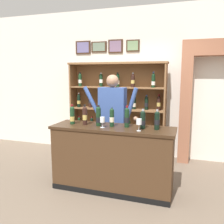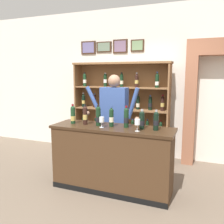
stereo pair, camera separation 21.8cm
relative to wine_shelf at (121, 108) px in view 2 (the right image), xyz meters
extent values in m
cube|color=#6B5B4C|center=(0.45, -1.46, -1.07)|extent=(14.00, 14.00, 0.02)
cube|color=silver|center=(0.45, 0.36, 0.52)|extent=(12.00, 0.16, 3.15)
cube|color=#382316|center=(-0.89, 0.27, 1.30)|extent=(0.36, 0.02, 0.28)
cube|color=slate|center=(-0.89, 0.26, 1.30)|extent=(0.28, 0.01, 0.23)
cube|color=#382316|center=(-0.50, 0.27, 1.30)|extent=(0.36, 0.02, 0.23)
cube|color=slate|center=(-0.50, 0.26, 1.30)|extent=(0.29, 0.01, 0.18)
cube|color=#382316|center=(-0.12, 0.27, 1.30)|extent=(0.32, 0.02, 0.29)
cube|color=slate|center=(-0.12, 0.26, 1.30)|extent=(0.26, 0.01, 0.23)
cube|color=#382316|center=(0.26, 0.27, 1.30)|extent=(0.28, 0.02, 0.24)
cube|color=#6E8C61|center=(0.26, 0.26, 1.30)|extent=(0.23, 0.01, 0.20)
cube|color=brown|center=(-1.00, -0.04, -0.05)|extent=(0.03, 0.33, 2.00)
cube|color=brown|center=(1.00, -0.04, -0.05)|extent=(0.03, 0.33, 2.00)
cube|color=brown|center=(0.00, 0.12, -0.05)|extent=(2.02, 0.02, 2.00)
cube|color=brown|center=(0.00, -0.04, -0.93)|extent=(1.96, 0.31, 0.03)
cylinder|color=black|center=(-0.83, -0.04, -0.82)|extent=(0.07, 0.07, 0.20)
sphere|color=black|center=(-0.83, -0.04, -0.71)|extent=(0.07, 0.07, 0.07)
cylinder|color=black|center=(-0.83, -0.04, -0.68)|extent=(0.03, 0.03, 0.08)
cylinder|color=#99999E|center=(-0.83, -0.04, -0.64)|extent=(0.03, 0.03, 0.03)
cylinder|color=beige|center=(-0.83, -0.04, -0.82)|extent=(0.07, 0.07, 0.06)
cylinder|color=black|center=(-0.59, -0.06, -0.82)|extent=(0.07, 0.07, 0.20)
sphere|color=black|center=(-0.59, -0.06, -0.71)|extent=(0.07, 0.07, 0.07)
cylinder|color=black|center=(-0.59, -0.06, -0.69)|extent=(0.03, 0.03, 0.07)
cylinder|color=#99999E|center=(-0.59, -0.06, -0.66)|extent=(0.04, 0.04, 0.03)
cylinder|color=beige|center=(-0.59, -0.06, -0.82)|extent=(0.07, 0.07, 0.06)
cylinder|color=black|center=(-0.35, -0.01, -0.82)|extent=(0.07, 0.07, 0.19)
sphere|color=black|center=(-0.35, -0.01, -0.72)|extent=(0.07, 0.07, 0.07)
cylinder|color=black|center=(-0.35, -0.01, -0.68)|extent=(0.03, 0.03, 0.08)
cylinder|color=black|center=(-0.35, -0.01, -0.65)|extent=(0.03, 0.03, 0.03)
cylinder|color=silver|center=(-0.35, -0.01, -0.81)|extent=(0.07, 0.07, 0.06)
cylinder|color=black|center=(-0.10, -0.04, -0.82)|extent=(0.07, 0.07, 0.20)
sphere|color=black|center=(-0.10, -0.04, -0.71)|extent=(0.07, 0.07, 0.07)
cylinder|color=black|center=(-0.10, -0.04, -0.68)|extent=(0.03, 0.03, 0.08)
cylinder|color=#99999E|center=(-0.10, -0.04, -0.65)|extent=(0.03, 0.03, 0.03)
cylinder|color=silver|center=(-0.10, -0.04, -0.84)|extent=(0.07, 0.07, 0.06)
cylinder|color=black|center=(0.13, 0.00, -0.82)|extent=(0.07, 0.07, 0.20)
sphere|color=black|center=(0.13, 0.00, -0.71)|extent=(0.07, 0.07, 0.07)
cylinder|color=black|center=(0.13, 0.00, -0.69)|extent=(0.03, 0.03, 0.06)
cylinder|color=black|center=(0.13, 0.00, -0.67)|extent=(0.04, 0.04, 0.03)
cylinder|color=silver|center=(0.13, 0.00, -0.82)|extent=(0.07, 0.07, 0.06)
cylinder|color=#19381E|center=(0.37, -0.06, -0.82)|extent=(0.07, 0.07, 0.20)
sphere|color=#19381E|center=(0.37, -0.06, -0.71)|extent=(0.07, 0.07, 0.07)
cylinder|color=#19381E|center=(0.37, -0.06, -0.67)|extent=(0.03, 0.03, 0.08)
cylinder|color=navy|center=(0.37, -0.06, -0.64)|extent=(0.03, 0.03, 0.03)
cylinder|color=black|center=(0.37, -0.06, -0.81)|extent=(0.07, 0.07, 0.06)
cylinder|color=#19381E|center=(0.59, -0.02, -0.82)|extent=(0.07, 0.07, 0.19)
sphere|color=#19381E|center=(0.59, -0.02, -0.72)|extent=(0.07, 0.07, 0.07)
cylinder|color=#19381E|center=(0.59, -0.02, -0.69)|extent=(0.03, 0.03, 0.06)
cylinder|color=#99999E|center=(0.59, -0.02, -0.67)|extent=(0.03, 0.03, 0.03)
cylinder|color=black|center=(0.59, -0.02, -0.84)|extent=(0.07, 0.07, 0.06)
cylinder|color=black|center=(0.84, 0.00, -0.82)|extent=(0.07, 0.07, 0.20)
sphere|color=black|center=(0.84, 0.00, -0.71)|extent=(0.07, 0.07, 0.07)
cylinder|color=black|center=(0.84, 0.00, -0.68)|extent=(0.03, 0.03, 0.06)
cylinder|color=black|center=(0.84, 0.00, -0.66)|extent=(0.03, 0.03, 0.03)
cylinder|color=beige|center=(0.84, 0.00, -0.82)|extent=(0.07, 0.07, 0.06)
cube|color=brown|center=(0.00, -0.04, -0.47)|extent=(1.96, 0.31, 0.02)
cylinder|color=black|center=(-0.86, -0.07, -0.37)|extent=(0.07, 0.07, 0.19)
sphere|color=black|center=(-0.86, -0.07, -0.27)|extent=(0.06, 0.06, 0.06)
cylinder|color=black|center=(-0.86, -0.07, -0.24)|extent=(0.03, 0.03, 0.06)
cylinder|color=maroon|center=(-0.86, -0.07, -0.22)|extent=(0.03, 0.03, 0.03)
cylinder|color=tan|center=(-0.86, -0.07, -0.39)|extent=(0.07, 0.07, 0.06)
cylinder|color=black|center=(-0.55, -0.08, -0.36)|extent=(0.07, 0.07, 0.20)
sphere|color=black|center=(-0.55, -0.08, -0.26)|extent=(0.06, 0.06, 0.06)
cylinder|color=black|center=(-0.55, -0.08, -0.24)|extent=(0.03, 0.03, 0.06)
cylinder|color=maroon|center=(-0.55, -0.08, -0.22)|extent=(0.03, 0.03, 0.03)
cylinder|color=silver|center=(-0.55, -0.08, -0.37)|extent=(0.07, 0.07, 0.06)
cylinder|color=#19381E|center=(-0.27, -0.06, -0.37)|extent=(0.07, 0.07, 0.19)
sphere|color=#19381E|center=(-0.27, -0.06, -0.27)|extent=(0.06, 0.06, 0.06)
cylinder|color=#19381E|center=(-0.27, -0.06, -0.24)|extent=(0.03, 0.03, 0.08)
cylinder|color=#B79338|center=(-0.27, -0.06, -0.21)|extent=(0.03, 0.03, 0.03)
cylinder|color=black|center=(-0.27, -0.06, -0.38)|extent=(0.07, 0.07, 0.06)
cylinder|color=black|center=(-0.01, -0.03, -0.36)|extent=(0.07, 0.07, 0.19)
sphere|color=black|center=(-0.01, -0.03, -0.26)|extent=(0.06, 0.06, 0.06)
cylinder|color=black|center=(-0.01, -0.03, -0.23)|extent=(0.03, 0.03, 0.08)
cylinder|color=black|center=(-0.01, -0.03, -0.20)|extent=(0.03, 0.03, 0.03)
cylinder|color=silver|center=(-0.01, -0.03, -0.37)|extent=(0.07, 0.07, 0.06)
cylinder|color=black|center=(0.28, -0.08, -0.36)|extent=(0.07, 0.07, 0.20)
sphere|color=black|center=(0.28, -0.08, -0.26)|extent=(0.06, 0.06, 0.06)
cylinder|color=black|center=(0.28, -0.08, -0.23)|extent=(0.02, 0.02, 0.06)
cylinder|color=navy|center=(0.28, -0.08, -0.21)|extent=(0.03, 0.03, 0.03)
cylinder|color=beige|center=(0.28, -0.08, -0.39)|extent=(0.07, 0.07, 0.06)
cylinder|color=black|center=(0.58, -0.04, -0.36)|extent=(0.07, 0.07, 0.20)
sphere|color=black|center=(0.58, -0.04, -0.25)|extent=(0.06, 0.06, 0.06)
cylinder|color=black|center=(0.58, -0.04, -0.23)|extent=(0.02, 0.02, 0.07)
cylinder|color=navy|center=(0.58, -0.04, -0.20)|extent=(0.03, 0.03, 0.03)
cylinder|color=silver|center=(0.58, -0.04, -0.38)|extent=(0.07, 0.07, 0.06)
cylinder|color=black|center=(0.85, -0.05, -0.37)|extent=(0.07, 0.07, 0.19)
sphere|color=black|center=(0.85, -0.05, -0.27)|extent=(0.06, 0.06, 0.06)
cylinder|color=black|center=(0.85, -0.05, -0.23)|extent=(0.03, 0.03, 0.08)
cylinder|color=maroon|center=(0.85, -0.05, -0.20)|extent=(0.03, 0.03, 0.03)
cylinder|color=beige|center=(0.85, -0.05, -0.37)|extent=(0.07, 0.07, 0.06)
cube|color=brown|center=(0.00, -0.04, -0.02)|extent=(1.96, 0.31, 0.02)
cylinder|color=black|center=(-0.85, -0.08, 0.11)|extent=(0.08, 0.08, 0.23)
sphere|color=black|center=(-0.85, -0.08, 0.23)|extent=(0.07, 0.07, 0.07)
cylinder|color=black|center=(-0.85, -0.08, 0.26)|extent=(0.03, 0.03, 0.08)
cylinder|color=#99999E|center=(-0.85, -0.08, 0.29)|extent=(0.04, 0.04, 0.03)
cylinder|color=tan|center=(-0.85, -0.08, 0.10)|extent=(0.08, 0.08, 0.07)
cylinder|color=black|center=(-0.60, -0.04, 0.11)|extent=(0.08, 0.08, 0.24)
sphere|color=black|center=(-0.60, -0.04, 0.24)|extent=(0.07, 0.07, 0.07)
cylinder|color=black|center=(-0.60, -0.04, 0.26)|extent=(0.03, 0.03, 0.06)
cylinder|color=navy|center=(-0.60, -0.04, 0.28)|extent=(0.04, 0.04, 0.03)
cylinder|color=black|center=(-0.60, -0.04, 0.12)|extent=(0.08, 0.08, 0.08)
cylinder|color=black|center=(-0.38, 0.00, 0.11)|extent=(0.08, 0.08, 0.23)
sphere|color=black|center=(-0.38, 0.00, 0.23)|extent=(0.07, 0.07, 0.07)
cylinder|color=black|center=(-0.38, 0.00, 0.27)|extent=(0.03, 0.03, 0.08)
cylinder|color=navy|center=(-0.38, 0.00, 0.30)|extent=(0.04, 0.04, 0.03)
cylinder|color=tan|center=(-0.38, 0.00, 0.10)|extent=(0.08, 0.08, 0.07)
cylinder|color=black|center=(-0.11, -0.04, 0.11)|extent=(0.08, 0.08, 0.23)
sphere|color=black|center=(-0.11, -0.04, 0.23)|extent=(0.07, 0.07, 0.07)
cylinder|color=black|center=(-0.11, -0.04, 0.25)|extent=(0.03, 0.03, 0.06)
cylinder|color=maroon|center=(-0.11, -0.04, 0.27)|extent=(0.03, 0.03, 0.03)
cylinder|color=silver|center=(-0.11, -0.04, 0.10)|extent=(0.08, 0.08, 0.07)
cylinder|color=black|center=(0.14, -0.08, 0.12)|extent=(0.08, 0.08, 0.24)
sphere|color=black|center=(0.14, -0.08, 0.24)|extent=(0.07, 0.07, 0.07)
cylinder|color=black|center=(0.14, -0.08, 0.27)|extent=(0.03, 0.03, 0.06)
cylinder|color=#B79338|center=(0.14, -0.08, 0.29)|extent=(0.03, 0.03, 0.03)
cylinder|color=silver|center=(0.14, -0.08, 0.11)|extent=(0.08, 0.08, 0.08)
cylinder|color=black|center=(0.37, -0.01, 0.11)|extent=(0.08, 0.08, 0.24)
sphere|color=black|center=(0.37, -0.01, 0.24)|extent=(0.07, 0.07, 0.07)
cylinder|color=black|center=(0.37, -0.01, 0.27)|extent=(0.03, 0.03, 0.07)
cylinder|color=black|center=(0.37, -0.01, 0.29)|extent=(0.03, 0.03, 0.03)
cylinder|color=beige|center=(0.37, -0.01, 0.08)|extent=(0.08, 0.08, 0.08)
cylinder|color=black|center=(0.62, -0.02, 0.11)|extent=(0.08, 0.08, 0.24)
sphere|color=black|center=(0.62, -0.02, 0.24)|extent=(0.07, 0.07, 0.07)
cylinder|color=black|center=(0.62, -0.02, 0.26)|extent=(0.03, 0.03, 0.06)
cylinder|color=navy|center=(0.62, -0.02, 0.28)|extent=(0.03, 0.03, 0.03)
cylinder|color=black|center=(0.62, -0.02, 0.10)|extent=(0.08, 0.08, 0.08)
cylinder|color=black|center=(0.87, -0.03, 0.11)|extent=(0.08, 0.08, 0.24)
sphere|color=black|center=(0.87, -0.03, 0.24)|extent=(0.07, 0.07, 0.07)
cylinder|color=black|center=(0.87, -0.03, 0.27)|extent=(0.03, 0.03, 0.08)
cylinder|color=maroon|center=(0.87, -0.03, 0.30)|extent=(0.04, 0.04, 0.03)
cylinder|color=tan|center=(0.87, -0.03, 0.11)|extent=(0.08, 0.08, 0.08)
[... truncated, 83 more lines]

